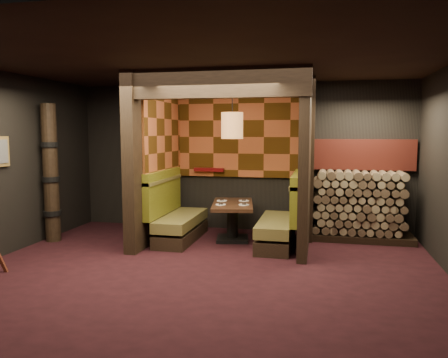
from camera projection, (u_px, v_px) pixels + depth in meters
floor at (203, 273)px, 6.00m from camera, size 6.50×5.50×0.02m
ceiling at (202, 59)px, 5.69m from camera, size 6.50×5.50×0.02m
wall_back at (240, 157)px, 8.52m from camera, size 6.50×0.02×2.85m
wall_front at (103, 200)px, 3.17m from camera, size 6.50×0.02×2.85m
partition_left at (154, 160)px, 7.74m from camera, size 0.20×2.20×2.85m
partition_right at (306, 162)px, 7.21m from camera, size 0.15×2.10×2.85m
header_beam at (213, 83)px, 6.40m from camera, size 2.85×0.18×0.44m
tapa_back_panel at (239, 137)px, 8.44m from camera, size 2.40×0.06×1.55m
tapa_side_panel at (164, 136)px, 7.84m from camera, size 0.04×1.85×1.45m
lacquer_shelf at (209, 170)px, 8.57m from camera, size 0.60×0.12×0.07m
booth_bench_left at (176, 218)px, 7.76m from camera, size 0.68×1.60×1.14m
booth_bench_right at (282, 222)px, 7.35m from camera, size 0.68×1.60×1.14m
dining_table at (233, 216)px, 7.70m from camera, size 0.90×1.37×0.67m
place_settings at (233, 202)px, 7.68m from camera, size 0.65×0.68×0.03m
pendant_lamp at (232, 126)px, 7.48m from camera, size 0.38×0.38×1.05m
framed_picture at (0, 152)px, 6.62m from camera, size 0.05×0.36×0.46m
totem_column at (51, 174)px, 7.60m from camera, size 0.31×0.31×2.40m
firewood_stack at (363, 206)px, 7.72m from camera, size 1.73×0.70×1.22m
mosaic_header at (363, 155)px, 7.94m from camera, size 1.83×0.10×0.56m
bay_front_post at (312, 161)px, 7.45m from camera, size 0.08×0.08×2.85m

